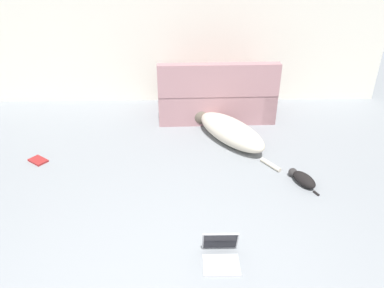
{
  "coord_description": "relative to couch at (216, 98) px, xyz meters",
  "views": [
    {
      "loc": [
        0.2,
        -1.68,
        2.44
      ],
      "look_at": [
        0.26,
        1.75,
        0.53
      ],
      "focal_mm": 35.0,
      "sensor_mm": 36.0,
      "label": 1
    }
  ],
  "objects": [
    {
      "name": "wall_back",
      "position": [
        -0.66,
        0.66,
        1.01
      ],
      "size": [
        6.8,
        0.06,
        2.6
      ],
      "color": "silver",
      "rests_on": "ground_plane"
    },
    {
      "name": "dog",
      "position": [
        0.1,
        -0.81,
        -0.14
      ],
      "size": [
        1.09,
        1.54,
        0.32
      ],
      "rotation": [
        0.0,
        0.0,
        2.15
      ],
      "color": "beige",
      "rests_on": "ground_plane"
    },
    {
      "name": "couch",
      "position": [
        0.0,
        0.0,
        0.0
      ],
      "size": [
        1.73,
        0.9,
        0.92
      ],
      "rotation": [
        0.0,
        0.0,
        3.17
      ],
      "color": "#A3757A",
      "rests_on": "ground_plane"
    },
    {
      "name": "laptop_open",
      "position": [
        -0.17,
        -2.96,
        -0.21
      ],
      "size": [
        0.31,
        0.33,
        0.25
      ],
      "rotation": [
        0.0,
        0.0,
        0.0
      ],
      "color": "#B7B7BC",
      "rests_on": "ground_plane"
    },
    {
      "name": "book_red",
      "position": [
        -2.29,
        -1.33,
        -0.28
      ],
      "size": [
        0.27,
        0.26,
        0.02
      ],
      "rotation": [
        0.0,
        0.0,
        -0.65
      ],
      "color": "maroon",
      "rests_on": "ground_plane"
    },
    {
      "name": "cat",
      "position": [
        0.85,
        -1.86,
        -0.23
      ],
      "size": [
        0.29,
        0.46,
        0.13
      ],
      "rotation": [
        0.0,
        0.0,
        2.02
      ],
      "color": "black",
      "rests_on": "ground_plane"
    }
  ]
}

